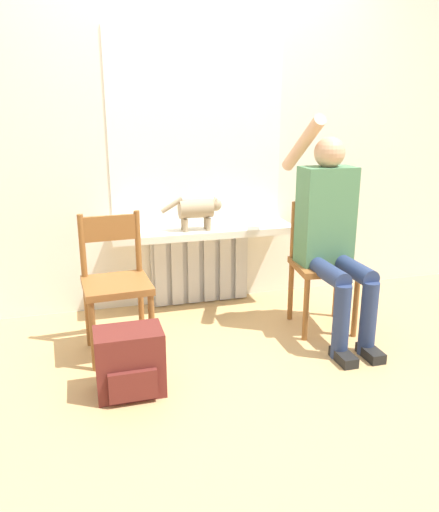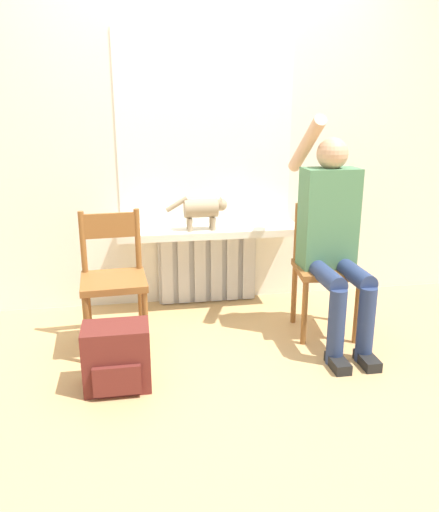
{
  "view_description": "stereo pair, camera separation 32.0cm",
  "coord_description": "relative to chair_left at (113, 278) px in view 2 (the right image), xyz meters",
  "views": [
    {
      "loc": [
        -0.84,
        -2.33,
        1.43
      ],
      "look_at": [
        0.0,
        0.62,
        0.52
      ],
      "focal_mm": 35.0,
      "sensor_mm": 36.0,
      "label": 1
    },
    {
      "loc": [
        -0.53,
        -2.4,
        1.43
      ],
      "look_at": [
        0.0,
        0.62,
        0.52
      ],
      "focal_mm": 35.0,
      "sensor_mm": 36.0,
      "label": 2
    }
  ],
  "objects": [
    {
      "name": "windowsill",
      "position": [
        0.67,
        0.53,
        0.14
      ],
      "size": [
        1.3,
        0.33,
        0.05
      ],
      "color": "white",
      "rests_on": "radiator"
    },
    {
      "name": "person",
      "position": [
        1.34,
        -0.11,
        0.25
      ],
      "size": [
        0.36,
        0.98,
        1.4
      ],
      "color": "navy",
      "rests_on": "ground_plane"
    },
    {
      "name": "window_glass",
      "position": [
        0.67,
        0.69,
        0.83
      ],
      "size": [
        1.25,
        0.01,
        1.33
      ],
      "color": "white",
      "rests_on": "windowsill"
    },
    {
      "name": "chair_left",
      "position": [
        0.0,
        0.0,
        0.0
      ],
      "size": [
        0.4,
        0.4,
        0.84
      ],
      "rotation": [
        0.0,
        0.0,
        0.06
      ],
      "color": "brown",
      "rests_on": "ground_plane"
    },
    {
      "name": "cat",
      "position": [
        0.62,
        0.47,
        0.31
      ],
      "size": [
        0.43,
        0.13,
        0.24
      ],
      "color": "#9E896B",
      "rests_on": "windowsill"
    },
    {
      "name": "backpack",
      "position": [
        0.02,
        -0.49,
        -0.27
      ],
      "size": [
        0.35,
        0.26,
        0.35
      ],
      "color": "maroon",
      "rests_on": "ground_plane"
    },
    {
      "name": "wall_with_window",
      "position": [
        0.67,
        0.72,
        0.9
      ],
      "size": [
        7.0,
        0.06,
        2.7
      ],
      "color": "white",
      "rests_on": "ground_plane"
    },
    {
      "name": "ground_plane",
      "position": [
        0.67,
        -0.51,
        -0.45
      ],
      "size": [
        12.0,
        12.0,
        0.0
      ],
      "primitive_type": "plane",
      "color": "tan"
    },
    {
      "name": "radiator",
      "position": [
        0.67,
        0.64,
        -0.17
      ],
      "size": [
        0.74,
        0.08,
        0.56
      ],
      "color": "silver",
      "rests_on": "ground_plane"
    },
    {
      "name": "chair_right",
      "position": [
        1.34,
        -0.0,
        0.0
      ],
      "size": [
        0.42,
        0.42,
        0.84
      ],
      "rotation": [
        0.0,
        0.0,
        -0.12
      ],
      "color": "brown",
      "rests_on": "ground_plane"
    }
  ]
}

